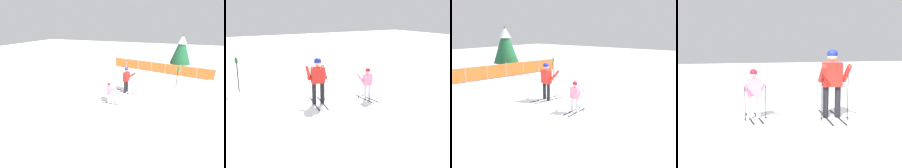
% 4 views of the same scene
% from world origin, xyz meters
% --- Properties ---
extents(ground_plane, '(60.00, 60.00, 0.00)m').
position_xyz_m(ground_plane, '(0.00, 0.00, 0.00)').
color(ground_plane, white).
extents(skier_adult, '(1.69, 0.83, 1.75)m').
position_xyz_m(skier_adult, '(0.02, 0.21, 1.04)').
color(skier_adult, black).
rests_on(skier_adult, ground_plane).
extents(skier_child, '(1.18, 0.58, 1.26)m').
position_xyz_m(skier_child, '(-0.45, -1.70, 0.74)').
color(skier_child, black).
rests_on(skier_child, ground_plane).
extents(safety_fence, '(9.14, 2.14, 1.01)m').
position_xyz_m(safety_fence, '(1.44, 5.95, 0.51)').
color(safety_fence, gray).
rests_on(safety_fence, ground_plane).
extents(conifer_far, '(1.88, 1.88, 3.50)m').
position_xyz_m(conifer_far, '(3.29, 7.25, 2.16)').
color(conifer_far, '#4C3823').
rests_on(conifer_far, ground_plane).
extents(trail_marker, '(0.28, 0.09, 1.51)m').
position_xyz_m(trail_marker, '(3.16, 2.47, 0.93)').
color(trail_marker, black).
rests_on(trail_marker, ground_plane).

